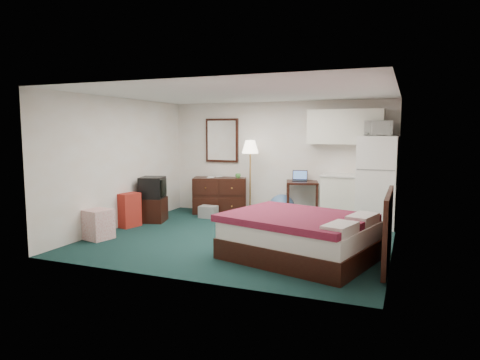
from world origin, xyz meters
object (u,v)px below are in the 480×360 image
at_px(desk, 302,201).
at_px(tv_stand, 153,210).
at_px(floor_lamp, 250,179).
at_px(dresser, 220,195).
at_px(kitchen_counter, 345,200).
at_px(fridge, 377,182).
at_px(suitcase, 129,210).
at_px(bed, 299,237).

height_order(desk, tv_stand, desk).
xyz_separation_m(floor_lamp, tv_stand, (-1.70, -1.19, -0.59)).
distance_m(dresser, kitchen_counter, 2.82).
bearing_deg(kitchen_counter, tv_stand, -158.04).
xyz_separation_m(floor_lamp, kitchen_counter, (2.02, 0.10, -0.35)).
xyz_separation_m(fridge, suitcase, (-4.48, -1.83, -0.55)).
bearing_deg(fridge, desk, 179.63).
bearing_deg(suitcase, dresser, 75.05).
bearing_deg(desk, dresser, 162.48).
xyz_separation_m(dresser, tv_stand, (-0.90, -1.36, -0.16)).
bearing_deg(bed, suitcase, -177.09).
xyz_separation_m(floor_lamp, suitcase, (-1.85, -1.79, -0.50)).
height_order(dresser, fridge, fridge).
height_order(floor_lamp, tv_stand, floor_lamp).
bearing_deg(floor_lamp, suitcase, -135.95).
height_order(kitchen_counter, bed, kitchen_counter).
bearing_deg(fridge, dresser, -179.36).
xyz_separation_m(dresser, floor_lamp, (0.80, -0.17, 0.43)).
bearing_deg(dresser, fridge, -21.36).
height_order(kitchen_counter, tv_stand, kitchen_counter).
bearing_deg(tv_stand, desk, 9.19).
xyz_separation_m(floor_lamp, desk, (1.12, 0.12, -0.43)).
distance_m(floor_lamp, suitcase, 2.63).
xyz_separation_m(bed, tv_stand, (-3.44, 1.41, -0.07)).
relative_size(floor_lamp, kitchen_counter, 1.73).
relative_size(desk, fridge, 0.46).
bearing_deg(tv_stand, kitchen_counter, 3.38).
bearing_deg(suitcase, kitchen_counter, 39.32).
bearing_deg(tv_stand, floor_lamp, 19.18).
xyz_separation_m(kitchen_counter, fridge, (0.61, -0.07, 0.40)).
bearing_deg(floor_lamp, tv_stand, -145.01).
bearing_deg(desk, fridge, -19.33).
bearing_deg(dresser, floor_lamp, -31.31).
distance_m(desk, fridge, 1.59).
relative_size(fridge, suitcase, 2.67).
distance_m(kitchen_counter, suitcase, 4.31).
distance_m(dresser, bed, 3.76).
relative_size(desk, bed, 0.41).
height_order(kitchen_counter, fridge, fridge).
height_order(desk, fridge, fridge).
xyz_separation_m(desk, bed, (0.62, -2.72, -0.09)).
distance_m(kitchen_counter, bed, 2.72).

